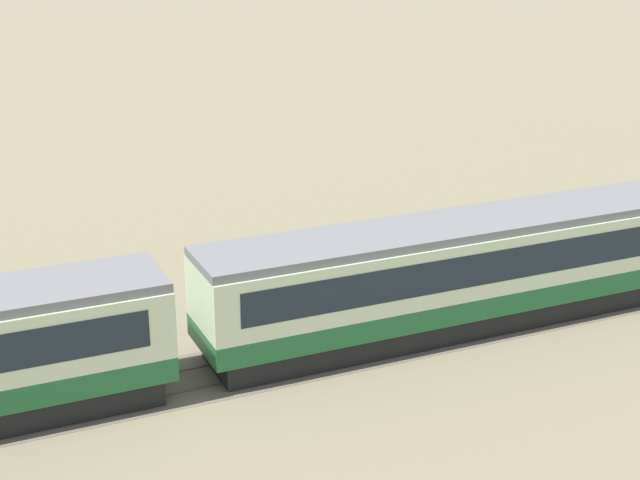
# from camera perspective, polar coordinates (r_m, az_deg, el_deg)

# --- Properties ---
(passenger_train) EXTENTS (110.17, 3.23, 4.12)m
(passenger_train) POSITION_cam_1_polar(r_m,az_deg,el_deg) (36.30, 9.43, -1.43)
(passenger_train) COLOR #1E6033
(passenger_train) RESTS_ON ground_plane
(railway_track) EXTENTS (163.66, 3.60, 0.04)m
(railway_track) POSITION_cam_1_polar(r_m,az_deg,el_deg) (32.85, -7.99, -8.11)
(railway_track) COLOR #665B51
(railway_track) RESTS_ON ground_plane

